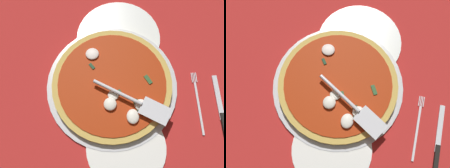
{
  "view_description": "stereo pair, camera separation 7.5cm",
  "coord_description": "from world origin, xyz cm",
  "views": [
    {
      "loc": [
        22.3,
        1.6,
        73.15
      ],
      "look_at": [
        -2.63,
        2.5,
        2.13
      ],
      "focal_mm": 42.06,
      "sensor_mm": 36.0,
      "label": 1
    },
    {
      "loc": [
        21.44,
        9.07,
        73.15
      ],
      "look_at": [
        -2.63,
        2.5,
        2.13
      ],
      "focal_mm": 42.06,
      "sensor_mm": 36.0,
      "label": 2
    }
  ],
  "objects": [
    {
      "name": "ground_plane",
      "position": [
        0.0,
        0.0,
        -0.4
      ],
      "size": [
        115.15,
        115.15,
        0.8
      ],
      "primitive_type": "cube",
      "color": "#B42523"
    },
    {
      "name": "place_setting_far",
      "position": [
        5.02,
        30.18,
        0.35
      ],
      "size": [
        20.32,
        13.81,
        1.4
      ],
      "rotation": [
        0.0,
        0.0,
        3.16
      ],
      "color": "white",
      "rests_on": "ground_plane"
    },
    {
      "name": "pizza_pan",
      "position": [
        -2.63,
        2.5,
        0.56
      ],
      "size": [
        37.88,
        37.88,
        1.13
      ],
      "primitive_type": "cylinder",
      "color": "silver",
      "rests_on": "ground_plane"
    },
    {
      "name": "dinner_plate_left",
      "position": [
        -18.45,
        5.09,
        0.5
      ],
      "size": [
        25.93,
        25.93,
        1.0
      ],
      "primitive_type": "cylinder",
      "color": "white",
      "rests_on": "ground_plane"
    },
    {
      "name": "pizza_server",
      "position": [
        3.32,
        8.41,
        4.79
      ],
      "size": [
        13.73,
        21.38,
        1.0
      ],
      "rotation": [
        0.0,
        0.0,
        1.06
      ],
      "color": "silver",
      "rests_on": "pizza"
    },
    {
      "name": "dinner_plate_right",
      "position": [
        15.32,
        5.69,
        0.5
      ],
      "size": [
        21.69,
        21.69,
        1.0
      ],
      "primitive_type": "cylinder",
      "color": "white",
      "rests_on": "ground_plane"
    },
    {
      "name": "pizza",
      "position": [
        -2.51,
        2.54,
        2.13
      ],
      "size": [
        34.41,
        34.41,
        3.33
      ],
      "color": "gold",
      "rests_on": "pizza_pan"
    }
  ]
}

